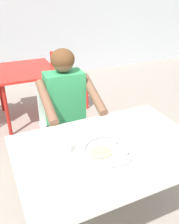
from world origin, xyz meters
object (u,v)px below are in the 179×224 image
object	(u,v)px
chair_foreground	(62,119)
diner_foreground	(68,107)
table_foreground	(110,156)
thali_tray	(109,150)
drinking_cup	(66,146)
chair_red_right	(66,78)
table_background_red	(25,76)

from	to	relation	value
chair_foreground	diner_foreground	bearing A→B (deg)	-91.32
chair_foreground	diner_foreground	distance (m)	0.32
table_foreground	chair_foreground	xyz separation A→B (m)	(-0.03, 0.92, -0.18)
table_foreground	thali_tray	distance (m)	0.10
drinking_cup	chair_foreground	distance (m)	0.93
diner_foreground	chair_red_right	bearing A→B (deg)	71.29
table_foreground	chair_red_right	size ratio (longest dim) A/B	1.39
table_foreground	chair_red_right	xyz separation A→B (m)	(0.41, 2.01, -0.17)
drinking_cup	chair_foreground	size ratio (longest dim) A/B	0.10
drinking_cup	table_background_red	distance (m)	1.96
table_foreground	drinking_cup	bearing A→B (deg)	166.06
drinking_cup	chair_red_right	world-z (taller)	chair_red_right
diner_foreground	chair_red_right	world-z (taller)	diner_foreground
drinking_cup	chair_foreground	world-z (taller)	chair_foreground
table_background_red	chair_red_right	bearing A→B (deg)	-0.25
diner_foreground	chair_red_right	xyz separation A→B (m)	(0.45, 1.32, -0.23)
table_foreground	drinking_cup	size ratio (longest dim) A/B	14.12
thali_tray	table_background_red	distance (m)	2.06
table_background_red	chair_red_right	xyz separation A→B (m)	(0.57, -0.00, -0.12)
table_foreground	thali_tray	bearing A→B (deg)	-130.58
diner_foreground	drinking_cup	bearing A→B (deg)	-110.86
diner_foreground	table_background_red	world-z (taller)	diner_foreground
thali_tray	chair_red_right	world-z (taller)	chair_red_right
chair_foreground	table_background_red	xyz separation A→B (m)	(-0.13, 1.10, 0.13)
chair_foreground	chair_red_right	bearing A→B (deg)	68.10
table_background_red	drinking_cup	bearing A→B (deg)	-93.28
drinking_cup	chair_red_right	size ratio (longest dim) A/B	0.10
chair_red_right	table_foreground	bearing A→B (deg)	-101.46
chair_foreground	table_background_red	distance (m)	1.11
drinking_cup	diner_foreground	xyz separation A→B (m)	(0.24, 0.63, -0.06)
chair_foreground	chair_red_right	distance (m)	1.18
drinking_cup	chair_red_right	bearing A→B (deg)	70.59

